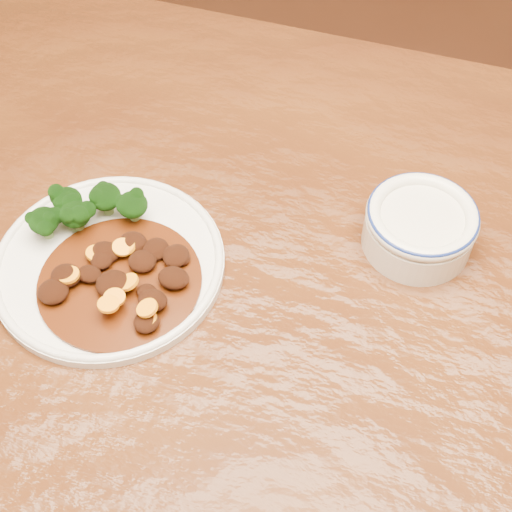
% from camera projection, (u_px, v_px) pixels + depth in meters
% --- Properties ---
extents(dining_table, '(1.50, 0.91, 0.75)m').
position_uv_depth(dining_table, '(312.00, 341.00, 0.80)').
color(dining_table, '#4E270D').
rests_on(dining_table, ground).
extents(dinner_plate, '(0.25, 0.25, 0.02)m').
position_uv_depth(dinner_plate, '(109.00, 263.00, 0.76)').
color(dinner_plate, silver).
rests_on(dinner_plate, dining_table).
extents(broccoli_florets, '(0.11, 0.09, 0.04)m').
position_uv_depth(broccoli_florets, '(86.00, 208.00, 0.77)').
color(broccoli_florets, '#759A50').
rests_on(broccoli_florets, dinner_plate).
extents(mince_stew, '(0.17, 0.17, 0.03)m').
position_uv_depth(mince_stew, '(125.00, 276.00, 0.73)').
color(mince_stew, '#461C07').
rests_on(mince_stew, dinner_plate).
extents(dip_bowl, '(0.12, 0.12, 0.05)m').
position_uv_depth(dip_bowl, '(420.00, 226.00, 0.76)').
color(dip_bowl, silver).
rests_on(dip_bowl, dining_table).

